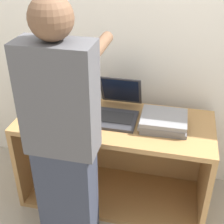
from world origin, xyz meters
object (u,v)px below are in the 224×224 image
object	(u,v)px
laptop_open	(117,109)
person	(64,144)
laptop_stack_right	(163,121)
laptop_stack_left	(69,109)

from	to	relation	value
laptop_open	person	world-z (taller)	person
laptop_open	laptop_stack_right	bearing A→B (deg)	-11.05
laptop_open	laptop_stack_right	distance (m)	0.35
laptop_stack_left	person	size ratio (longest dim) A/B	0.19
laptop_stack_left	laptop_stack_right	bearing A→B (deg)	0.36
laptop_open	person	bearing A→B (deg)	-109.09
laptop_open	laptop_stack_left	xyz separation A→B (m)	(-0.34, -0.07, 0.00)
laptop_open	laptop_stack_right	xyz separation A→B (m)	(0.34, -0.07, -0.01)
laptop_stack_right	person	size ratio (longest dim) A/B	0.20
person	laptop_stack_left	bearing A→B (deg)	106.59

